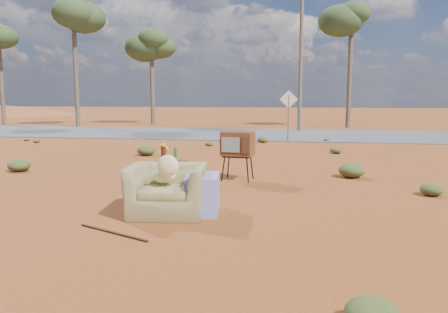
# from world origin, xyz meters

# --- Properties ---
(ground) EXTENTS (140.00, 140.00, 0.00)m
(ground) POSITION_xyz_m (0.00, 0.00, 0.00)
(ground) COLOR #98441E
(ground) RESTS_ON ground
(highway) EXTENTS (140.00, 7.00, 0.04)m
(highway) POSITION_xyz_m (0.00, 15.00, 0.02)
(highway) COLOR #565659
(highway) RESTS_ON ground
(armchair) EXTENTS (1.53, 1.09, 1.09)m
(armchair) POSITION_xyz_m (-0.10, -0.31, 0.51)
(armchair) COLOR olive
(armchair) RESTS_ON ground
(tv_unit) EXTENTS (0.76, 0.64, 1.12)m
(tv_unit) POSITION_xyz_m (0.54, 2.75, 0.83)
(tv_unit) COLOR black
(tv_unit) RESTS_ON ground
(side_table) EXTENTS (0.61, 0.61, 1.05)m
(side_table) POSITION_xyz_m (-0.44, 0.43, 0.78)
(side_table) COLOR #362013
(side_table) RESTS_ON ground
(rusty_bar) EXTENTS (1.24, 0.59, 0.04)m
(rusty_bar) POSITION_xyz_m (-0.66, -1.49, 0.02)
(rusty_bar) COLOR #461D12
(rusty_bar) RESTS_ON ground
(road_sign) EXTENTS (0.78, 0.06, 2.19)m
(road_sign) POSITION_xyz_m (1.50, 12.00, 1.50)
(road_sign) COLOR brown
(road_sign) RESTS_ON ground
(eucalyptus_left) EXTENTS (3.20, 3.20, 8.10)m
(eucalyptus_left) POSITION_xyz_m (-12.00, 19.00, 6.92)
(eucalyptus_left) COLOR brown
(eucalyptus_left) RESTS_ON ground
(eucalyptus_near_left) EXTENTS (3.20, 3.20, 6.60)m
(eucalyptus_near_left) POSITION_xyz_m (-8.00, 22.00, 5.45)
(eucalyptus_near_left) COLOR brown
(eucalyptus_near_left) RESTS_ON ground
(eucalyptus_center) EXTENTS (3.20, 3.20, 7.60)m
(eucalyptus_center) POSITION_xyz_m (5.00, 21.00, 6.43)
(eucalyptus_center) COLOR brown
(eucalyptus_center) RESTS_ON ground
(utility_pole_center) EXTENTS (1.40, 0.20, 8.00)m
(utility_pole_center) POSITION_xyz_m (2.00, 17.50, 4.15)
(utility_pole_center) COLOR brown
(utility_pole_center) RESTS_ON ground
(scrub_patch) EXTENTS (17.49, 8.07, 0.33)m
(scrub_patch) POSITION_xyz_m (-0.82, 4.41, 0.14)
(scrub_patch) COLOR #4A5826
(scrub_patch) RESTS_ON ground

